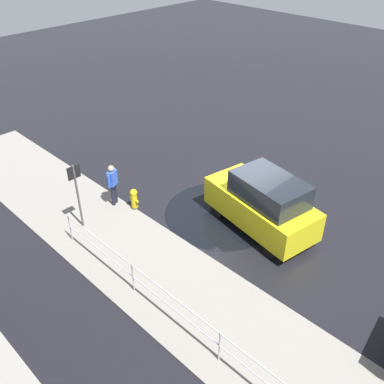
{
  "coord_description": "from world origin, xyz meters",
  "views": [
    {
      "loc": [
        -7.32,
        10.04,
        9.04
      ],
      "look_at": [
        1.22,
        1.34,
        0.9
      ],
      "focal_mm": 40.0,
      "sensor_mm": 36.0,
      "label": 1
    }
  ],
  "objects": [
    {
      "name": "ground_plane",
      "position": [
        0.0,
        0.0,
        0.0
      ],
      "size": [
        60.0,
        60.0,
        0.0
      ],
      "primitive_type": "plane",
      "color": "black"
    },
    {
      "name": "sign_post",
      "position": [
        3.32,
        4.47,
        1.58
      ],
      "size": [
        0.07,
        0.44,
        2.4
      ],
      "color": "#4C4C51",
      "rests_on": "ground"
    },
    {
      "name": "puddle_patch",
      "position": [
        0.46,
        0.61,
        0.0
      ],
      "size": [
        4.04,
        4.04,
        0.01
      ],
      "primitive_type": "cylinder",
      "color": "black",
      "rests_on": "ground"
    },
    {
      "name": "metal_railing",
      "position": [
        -1.8,
        5.13,
        0.74
      ],
      "size": [
        9.57,
        0.04,
        1.05
      ],
      "color": "#B7BABF",
      "rests_on": "ground"
    },
    {
      "name": "fire_hydrant",
      "position": [
        2.9,
        2.57,
        0.4
      ],
      "size": [
        0.42,
        0.31,
        0.8
      ],
      "color": "gold",
      "rests_on": "ground"
    },
    {
      "name": "kerb_strip",
      "position": [
        0.0,
        4.2,
        0.02
      ],
      "size": [
        24.0,
        3.2,
        0.04
      ],
      "primitive_type": "cube",
      "color": "gray",
      "rests_on": "ground"
    },
    {
      "name": "pedestrian",
      "position": [
        3.61,
        2.91,
        0.96
      ],
      "size": [
        0.37,
        0.52,
        1.62
      ],
      "color": "blue",
      "rests_on": "ground"
    },
    {
      "name": "moving_hatchback",
      "position": [
        -1.01,
        0.32,
        1.03
      ],
      "size": [
        4.14,
        2.35,
        2.06
      ],
      "color": "yellow",
      "rests_on": "ground"
    }
  ]
}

